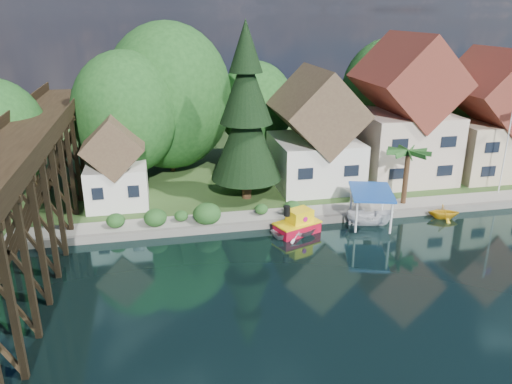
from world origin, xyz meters
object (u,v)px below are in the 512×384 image
house_right (489,122)px  boat_white_a (299,228)px  trestle_bridge (25,191)px  shed (116,167)px  palm_tree (408,154)px  house_left (315,137)px  boat_canopy (370,211)px  house_center (403,118)px  boat_yellow (444,211)px  conifer (246,117)px  flagpole (508,142)px  tugboat (298,224)px

house_right → boat_white_a: (-22.25, -9.50, -5.34)m
trestle_bridge → house_right: 42.41m
shed → palm_tree: bearing=-11.6°
house_left → boat_canopy: 10.12m
house_center → house_right: size_ratio=1.12×
palm_tree → shed: bearing=168.4°
house_left → boat_yellow: bearing=-47.3°
conifer → palm_tree: bearing=-17.8°
house_center → shed: 27.20m
shed → palm_tree: (24.03, -4.94, 1.12)m
trestle_bridge → flagpole: 39.31m
house_left → house_right: (18.00, 0.00, 0.64)m
conifer → boat_white_a: (2.70, -7.22, -7.35)m
trestle_bridge → boat_canopy: bearing=3.8°
house_left → conifer: 7.78m
house_center → boat_canopy: size_ratio=2.62×
conifer → boat_canopy: 12.85m
conifer → boat_white_a: bearing=-69.5°
boat_white_a → boat_yellow: (12.59, 0.46, 0.23)m
boat_canopy → boat_white_a: bearing=-177.1°
palm_tree → house_center: bearing=66.8°
house_left → house_center: 9.10m
trestle_bridge → conifer: bearing=28.0°
house_right → boat_yellow: house_right is taller
tugboat → boat_white_a: size_ratio=0.92×
boat_canopy → boat_yellow: boat_canopy is taller
house_right → flagpole: 6.07m
shed → boat_canopy: 21.30m
shed → flagpole: bearing=-7.0°
house_left → palm_tree: bearing=-46.9°
boat_yellow → boat_canopy: bearing=105.8°
trestle_bridge → house_left: 25.42m
house_center → conifer: (-15.95, -2.78, 1.37)m
trestle_bridge → tugboat: (18.72, 1.47, -4.60)m
flagpole → tugboat: bearing=-169.7°
house_right → conifer: bearing=-174.8°
trestle_bridge → boat_yellow: (31.34, 1.79, -4.68)m
boat_canopy → house_center: bearing=53.0°
house_center → shed: (-27.00, -2.00, -2.59)m
tugboat → boat_canopy: boat_canopy is taller
house_right → flagpole: bearing=-109.6°
flagpole → house_left: bearing=160.4°
house_right → boat_white_a: size_ratio=2.92×
house_right → shed: size_ratio=1.59×
house_left → house_center: house_center is taller
trestle_bridge → conifer: size_ratio=2.92×
tugboat → boat_yellow: bearing=1.5°
shed → trestle_bridge: bearing=-118.2°
house_right → tugboat: 24.69m
tugboat → boat_white_a: (0.04, -0.13, -0.31)m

